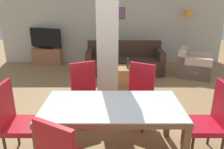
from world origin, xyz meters
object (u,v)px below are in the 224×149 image
at_px(floor_lamp, 187,19).
at_px(dining_chair_head_left, 16,118).
at_px(tv_stand, 47,56).
at_px(tv_screen, 46,39).
at_px(coffee_table, 124,75).
at_px(dining_chair_far_right, 139,93).
at_px(dining_chair_head_right, 211,118).
at_px(armchair, 193,66).
at_px(dining_chair_far_left, 86,91).
at_px(bottle, 128,64).
at_px(dining_table, 112,114).
at_px(sofa, 124,62).

bearing_deg(floor_lamp, dining_chair_head_left, -129.48).
bearing_deg(tv_stand, tv_screen, -63.43).
bearing_deg(floor_lamp, coffee_table, -139.57).
distance_m(dining_chair_far_right, floor_lamp, 4.07).
bearing_deg(tv_stand, dining_chair_far_right, -54.57).
xyz_separation_m(dining_chair_head_right, armchair, (0.95, 3.25, -0.27)).
relative_size(armchair, tv_screen, 1.06).
bearing_deg(dining_chair_head_right, tv_stand, 37.72).
bearing_deg(floor_lamp, armchair, -93.05).
bearing_deg(tv_screen, coffee_table, 161.08).
relative_size(dining_chair_far_left, dining_chair_head_right, 1.00).
relative_size(armchair, bottle, 4.75).
bearing_deg(floor_lamp, dining_chair_far_left, -128.58).
distance_m(dining_chair_head_right, armchair, 3.40).
bearing_deg(dining_table, floor_lamp, 61.95).
bearing_deg(dining_table, armchair, 55.39).
bearing_deg(floor_lamp, tv_stand, 178.98).
xyz_separation_m(dining_chair_head_left, armchair, (3.50, 3.25, -0.27)).
bearing_deg(dining_chair_head_right, armchair, -16.25).
xyz_separation_m(dining_table, floor_lamp, (2.30, 4.32, 0.85)).
bearing_deg(tv_screen, dining_chair_far_right, 143.27).
height_order(tv_screen, floor_lamp, floor_lamp).
bearing_deg(dining_chair_far_right, sofa, -59.83).
bearing_deg(sofa, armchair, 170.59).
relative_size(dining_table, armchair, 1.60).
height_order(dining_table, armchair, armchair).
distance_m(bottle, tv_stand, 3.09).
bearing_deg(dining_chair_head_left, coffee_table, 149.30).
bearing_deg(tv_screen, dining_chair_far_left, 133.18).
distance_m(dining_chair_far_right, coffee_table, 1.83).
bearing_deg(sofa, tv_stand, -18.67).
xyz_separation_m(dining_table, dining_chair_head_left, (-1.26, 0.00, -0.05)).
height_order(dining_chair_head_left, coffee_table, dining_chair_head_left).
height_order(dining_chair_far_right, armchair, dining_chair_far_right).
bearing_deg(armchair, sofa, -75.62).
relative_size(dining_table, dining_chair_far_left, 1.75).
distance_m(dining_chair_head_right, bottle, 2.74).
height_order(dining_chair_head_right, tv_stand, dining_chair_head_right).
relative_size(tv_stand, tv_screen, 0.86).
bearing_deg(bottle, floor_lamp, 42.15).
distance_m(dining_table, tv_stand, 4.89).
bearing_deg(floor_lamp, dining_table, -118.05).
distance_m(armchair, tv_screen, 4.54).
xyz_separation_m(dining_table, dining_chair_far_left, (-0.44, 0.88, -0.05)).
height_order(armchair, coffee_table, armchair).
bearing_deg(dining_chair_far_left, armchair, -165.06).
distance_m(dining_table, coffee_table, 2.65).
relative_size(dining_chair_head_left, tv_stand, 1.13).
bearing_deg(coffee_table, tv_stand, 143.24).
distance_m(dining_chair_head_right, floor_lamp, 4.53).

